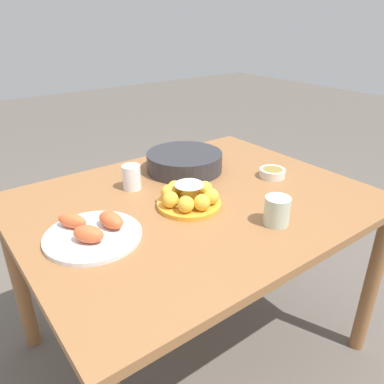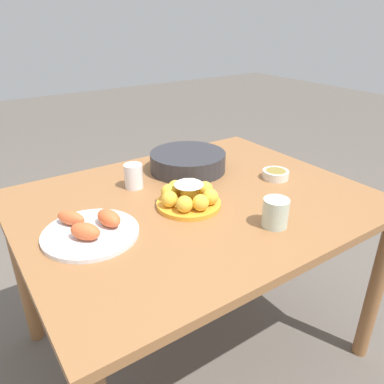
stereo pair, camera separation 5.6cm
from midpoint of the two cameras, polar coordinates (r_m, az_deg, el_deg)
ground_plane at (r=1.81m, az=1.35°, el=-22.07°), size 12.00×12.00×0.00m
dining_table at (r=1.41m, az=1.61°, el=-4.42°), size 1.24×0.98×0.73m
cake_plate at (r=1.29m, az=0.68°, el=-0.73°), size 0.23×0.23×0.09m
serving_bowl at (r=1.59m, az=0.37°, el=4.78°), size 0.32×0.32×0.08m
sauce_bowl at (r=1.56m, az=13.63°, el=2.65°), size 0.11×0.11×0.03m
seafood_platter at (r=1.17m, az=-13.88°, el=-5.58°), size 0.29×0.29×0.07m
cup_near at (r=1.21m, az=13.90°, el=-3.10°), size 0.08×0.08×0.09m
cup_far at (r=1.44m, az=-7.80°, el=2.40°), size 0.07×0.07×0.09m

